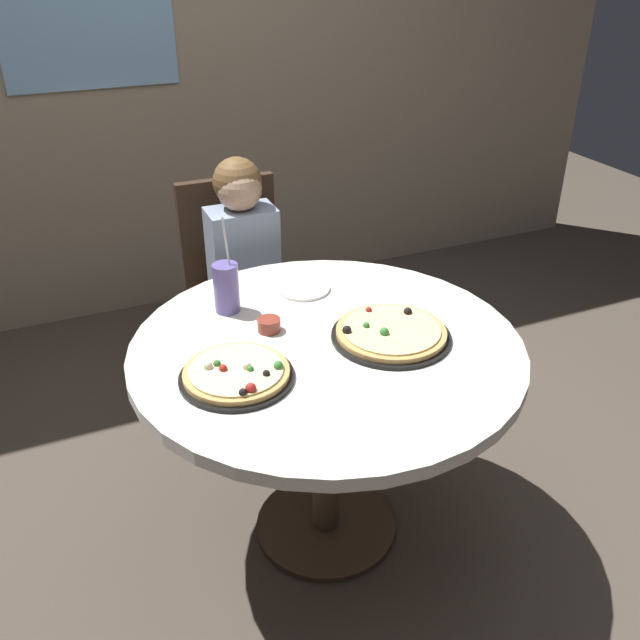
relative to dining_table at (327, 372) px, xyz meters
name	(u,v)px	position (x,y,z in m)	size (l,w,h in m)	color
ground_plane	(326,526)	(0.00, 0.00, -0.65)	(8.00, 8.00, 0.00)	#4C4238
wall_with_window	(158,17)	(0.00, 1.95, 0.80)	(5.20, 0.13, 2.90)	gray
dining_table	(327,372)	(0.00, 0.00, 0.00)	(1.16, 1.16, 0.75)	silver
chair_wooden	(238,283)	(0.00, 0.91, -0.12)	(0.41, 0.41, 0.95)	#382619
diner_child	(252,312)	(0.00, 0.73, -0.16)	(0.26, 0.41, 1.08)	#3F4766
pizza_veggie	(391,333)	(0.18, -0.05, 0.12)	(0.36, 0.36, 0.05)	black
pizza_cheese	(237,374)	(-0.30, -0.08, 0.12)	(0.31, 0.31, 0.05)	black
soda_cup	(226,288)	(-0.21, 0.31, 0.19)	(0.08, 0.08, 0.31)	#6659A5
sauce_bowl	(269,325)	(-0.13, 0.13, 0.12)	(0.07, 0.07, 0.04)	brown
plate_small	(303,288)	(0.07, 0.34, 0.11)	(0.18, 0.18, 0.01)	white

